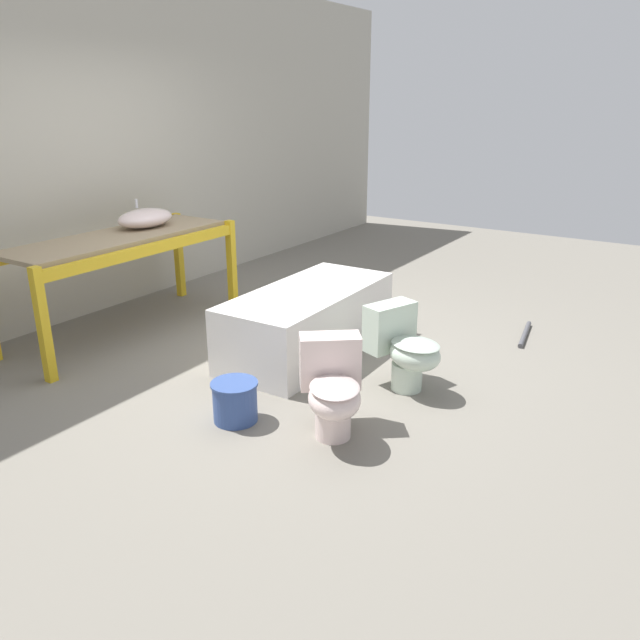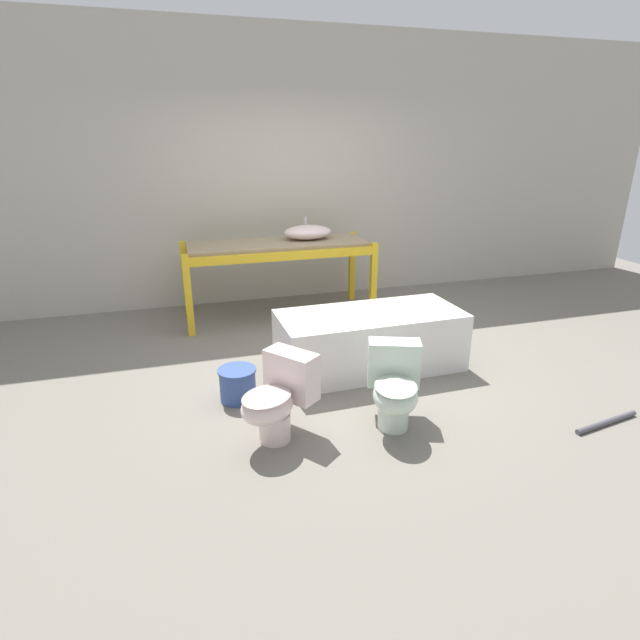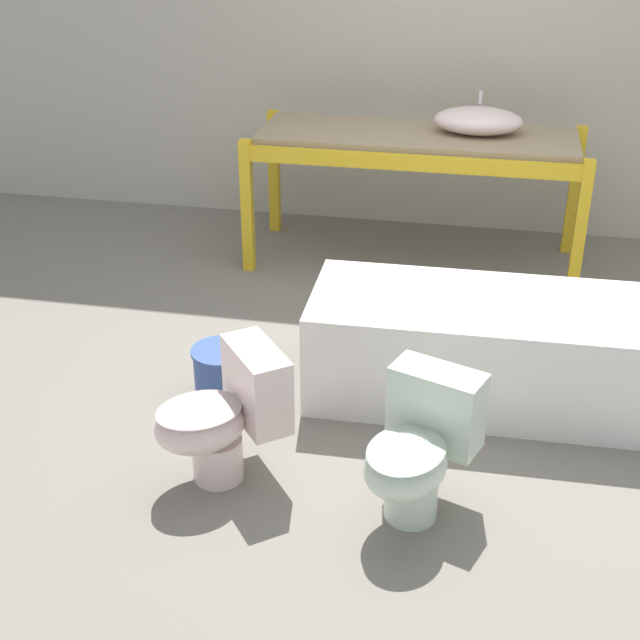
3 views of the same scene
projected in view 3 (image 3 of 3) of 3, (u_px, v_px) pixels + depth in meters
ground_plane at (431, 365)px, 4.77m from camera, size 12.00×12.00×0.00m
shelving_rack at (417, 151)px, 5.66m from camera, size 2.13×0.79×0.87m
sink_basin at (478, 121)px, 5.55m from camera, size 0.55×0.36×0.25m
bathtub_main at (477, 342)px, 4.37m from camera, size 1.65×0.75×0.53m
toilet_near at (224, 414)px, 3.78m from camera, size 0.65×0.61×0.59m
toilet_far at (418, 448)px, 3.57m from camera, size 0.52×0.64×0.59m
bucket_white at (223, 372)px, 4.43m from camera, size 0.30×0.30×0.27m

